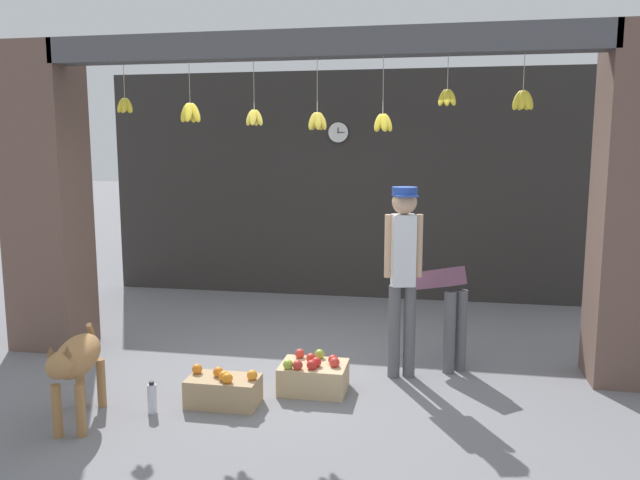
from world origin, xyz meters
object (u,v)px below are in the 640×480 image
object	(u,v)px
worker_stooping	(441,298)
fruit_crate_oranges	(223,390)
dog	(76,361)
shopkeeper	(403,265)
wall_clock	(338,132)
fruit_crate_apples	(314,376)
water_bottle	(152,398)

from	to	relation	value
worker_stooping	fruit_crate_oranges	size ratio (longest dim) A/B	1.74
dog	shopkeeper	bearing A→B (deg)	107.23
worker_stooping	fruit_crate_oranges	xyz separation A→B (m)	(-1.75, -1.30, -0.54)
dog	wall_clock	xyz separation A→B (m)	(1.30, 4.42, 1.79)
worker_stooping	shopkeeper	bearing A→B (deg)	-171.92
shopkeeper	fruit_crate_oranges	world-z (taller)	shopkeeper
fruit_crate_apples	fruit_crate_oranges	bearing A→B (deg)	-147.74
dog	fruit_crate_oranges	world-z (taller)	dog
water_bottle	wall_clock	world-z (taller)	wall_clock
water_bottle	fruit_crate_oranges	bearing A→B (deg)	26.98
wall_clock	fruit_crate_apples	bearing A→B (deg)	-84.50
wall_clock	fruit_crate_oranges	bearing A→B (deg)	-94.94
dog	fruit_crate_oranges	distance (m)	1.17
shopkeeper	worker_stooping	distance (m)	0.65
dog	fruit_crate_apples	xyz separation A→B (m)	(1.64, 0.96, -0.36)
dog	fruit_crate_oranges	size ratio (longest dim) A/B	1.73
worker_stooping	wall_clock	xyz separation A→B (m)	(-1.41, 2.59, 1.62)
fruit_crate_apples	dog	bearing A→B (deg)	-149.69
worker_stooping	wall_clock	bearing A→B (deg)	78.57
water_bottle	wall_clock	distance (m)	4.75
shopkeeper	fruit_crate_oranges	bearing A→B (deg)	19.27
shopkeeper	water_bottle	distance (m)	2.41
dog	fruit_crate_apples	bearing A→B (deg)	106.16
shopkeeper	water_bottle	world-z (taller)	shopkeeper
shopkeeper	fruit_crate_apples	distance (m)	1.26
worker_stooping	fruit_crate_apples	size ratio (longest dim) A/B	1.78
water_bottle	shopkeeper	bearing A→B (deg)	31.50
shopkeeper	wall_clock	xyz separation A→B (m)	(-1.06, 2.98, 1.25)
fruit_crate_apples	worker_stooping	bearing A→B (deg)	39.11
dog	fruit_crate_oranges	xyz separation A→B (m)	(0.97, 0.53, -0.37)
dog	fruit_crate_oranges	bearing A→B (deg)	104.76
fruit_crate_apples	wall_clock	bearing A→B (deg)	95.50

